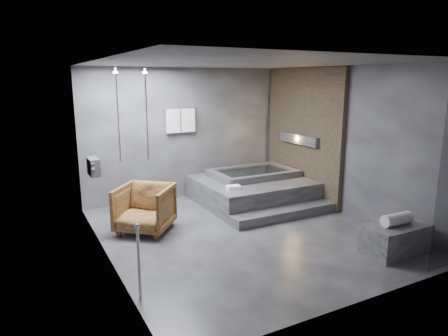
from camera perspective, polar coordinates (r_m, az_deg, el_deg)
room at (r=6.86m, az=4.86°, el=5.65°), size 5.00×5.04×2.82m
tub_deck at (r=8.50m, az=4.01°, el=-3.21°), size 2.20×2.00×0.50m
tub_step at (r=7.61m, az=8.70°, el=-6.46°), size 2.20×0.36×0.18m
concrete_bench at (r=6.57m, az=23.31°, el=-9.28°), size 0.98×0.55×0.44m
driftwood_chair at (r=6.96m, az=-11.26°, el=-5.68°), size 1.23×1.23×0.80m
rolled_towel at (r=6.46m, az=23.49°, el=-6.72°), size 0.51×0.20×0.18m
deck_towel at (r=7.63m, az=1.36°, el=-2.79°), size 0.29×0.23×0.07m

